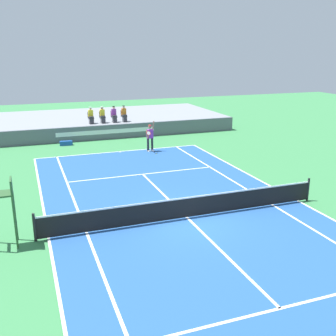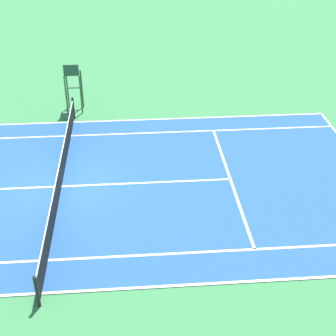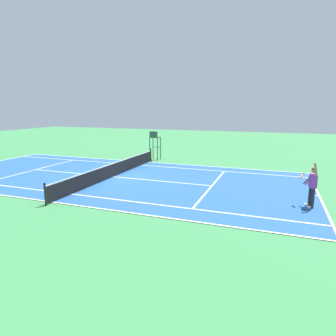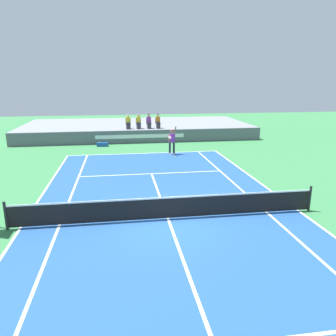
{
  "view_description": "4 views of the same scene",
  "coord_description": "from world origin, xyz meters",
  "px_view_note": "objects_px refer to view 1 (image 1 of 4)",
  "views": [
    {
      "loc": [
        -5.97,
        -14.04,
        6.66
      ],
      "look_at": [
        0.6,
        3.95,
        1.0
      ],
      "focal_mm": 43.05,
      "sensor_mm": 36.0,
      "label": 1
    },
    {
      "loc": [
        15.95,
        2.74,
        10.34
      ],
      "look_at": [
        0.6,
        3.95,
        1.0
      ],
      "focal_mm": 53.57,
      "sensor_mm": 36.0,
      "label": 2
    },
    {
      "loc": [
        15.89,
        9.64,
        4.38
      ],
      "look_at": [
        0.6,
        3.95,
        1.0
      ],
      "focal_mm": 31.18,
      "sensor_mm": 36.0,
      "label": 3
    },
    {
      "loc": [
        -1.76,
        -11.63,
        5.28
      ],
      "look_at": [
        0.6,
        3.95,
        1.0
      ],
      "focal_mm": 34.77,
      "sensor_mm": 36.0,
      "label": 4
    }
  ],
  "objects_px": {
    "spectator_seated_1": "(103,115)",
    "umpire_chair": "(4,204)",
    "spectator_seated_3": "(124,114)",
    "tennis_player": "(150,137)",
    "spectator_seated_2": "(114,114)",
    "equipment_bag": "(66,143)",
    "spectator_seated_0": "(91,116)",
    "tennis_ball": "(156,154)"
  },
  "relations": [
    {
      "from": "spectator_seated_1",
      "to": "umpire_chair",
      "type": "height_order",
      "value": "umpire_chair"
    },
    {
      "from": "spectator_seated_3",
      "to": "tennis_player",
      "type": "xyz_separation_m",
      "value": [
        0.3,
        -5.85,
        -0.73
      ]
    },
    {
      "from": "spectator_seated_2",
      "to": "equipment_bag",
      "type": "xyz_separation_m",
      "value": [
        -4.04,
        -2.03,
        -1.56
      ]
    },
    {
      "from": "tennis_player",
      "to": "umpire_chair",
      "type": "bearing_deg",
      "value": -128.0
    },
    {
      "from": "spectator_seated_3",
      "to": "spectator_seated_0",
      "type": "bearing_deg",
      "value": 180.0
    },
    {
      "from": "spectator_seated_0",
      "to": "spectator_seated_3",
      "type": "xyz_separation_m",
      "value": [
        2.64,
        0.0,
        0.0
      ]
    },
    {
      "from": "tennis_player",
      "to": "tennis_ball",
      "type": "distance_m",
      "value": 1.35
    },
    {
      "from": "tennis_player",
      "to": "equipment_bag",
      "type": "distance_m",
      "value": 6.46
    },
    {
      "from": "tennis_player",
      "to": "spectator_seated_2",
      "type": "bearing_deg",
      "value": 100.76
    },
    {
      "from": "equipment_bag",
      "to": "spectator_seated_2",
      "type": "bearing_deg",
      "value": 26.72
    },
    {
      "from": "umpire_chair",
      "to": "equipment_bag",
      "type": "bearing_deg",
      "value": 76.36
    },
    {
      "from": "spectator_seated_0",
      "to": "spectator_seated_2",
      "type": "distance_m",
      "value": 1.82
    },
    {
      "from": "spectator_seated_2",
      "to": "spectator_seated_3",
      "type": "distance_m",
      "value": 0.81
    },
    {
      "from": "spectator_seated_1",
      "to": "umpire_chair",
      "type": "relative_size",
      "value": 0.52
    },
    {
      "from": "spectator_seated_0",
      "to": "spectator_seated_1",
      "type": "bearing_deg",
      "value": 0.0
    },
    {
      "from": "umpire_chair",
      "to": "spectator_seated_2",
      "type": "bearing_deg",
      "value": 65.79
    },
    {
      "from": "spectator_seated_3",
      "to": "tennis_ball",
      "type": "distance_m",
      "value": 7.01
    },
    {
      "from": "spectator_seated_0",
      "to": "spectator_seated_3",
      "type": "bearing_deg",
      "value": 0.0
    },
    {
      "from": "spectator_seated_0",
      "to": "spectator_seated_2",
      "type": "height_order",
      "value": "same"
    },
    {
      "from": "spectator_seated_1",
      "to": "umpire_chair",
      "type": "xyz_separation_m",
      "value": [
        -6.78,
        -17.13,
        -0.17
      ]
    },
    {
      "from": "spectator_seated_1",
      "to": "tennis_ball",
      "type": "height_order",
      "value": "spectator_seated_1"
    },
    {
      "from": "spectator_seated_0",
      "to": "spectator_seated_1",
      "type": "distance_m",
      "value": 0.9
    },
    {
      "from": "spectator_seated_1",
      "to": "spectator_seated_3",
      "type": "distance_m",
      "value": 1.73
    },
    {
      "from": "umpire_chair",
      "to": "tennis_player",
      "type": "bearing_deg",
      "value": 52.0
    },
    {
      "from": "spectator_seated_0",
      "to": "tennis_ball",
      "type": "xyz_separation_m",
      "value": [
        3.04,
        -6.79,
        -1.69
      ]
    },
    {
      "from": "spectator_seated_1",
      "to": "tennis_player",
      "type": "distance_m",
      "value": 6.24
    },
    {
      "from": "umpire_chair",
      "to": "spectator_seated_1",
      "type": "bearing_deg",
      "value": 68.4
    },
    {
      "from": "tennis_player",
      "to": "tennis_ball",
      "type": "height_order",
      "value": "tennis_player"
    },
    {
      "from": "umpire_chair",
      "to": "spectator_seated_0",
      "type": "bearing_deg",
      "value": 71.06
    },
    {
      "from": "equipment_bag",
      "to": "spectator_seated_1",
      "type": "bearing_deg",
      "value": 33.1
    },
    {
      "from": "equipment_bag",
      "to": "tennis_player",
      "type": "bearing_deg",
      "value": -36.55
    },
    {
      "from": "spectator_seated_2",
      "to": "spectator_seated_0",
      "type": "bearing_deg",
      "value": 180.0
    },
    {
      "from": "spectator_seated_0",
      "to": "tennis_player",
      "type": "distance_m",
      "value": 6.59
    },
    {
      "from": "spectator_seated_0",
      "to": "spectator_seated_1",
      "type": "xyz_separation_m",
      "value": [
        0.9,
        0.0,
        0.0
      ]
    },
    {
      "from": "umpire_chair",
      "to": "equipment_bag",
      "type": "distance_m",
      "value": 15.6
    },
    {
      "from": "tennis_ball",
      "to": "umpire_chair",
      "type": "bearing_deg",
      "value": -130.79
    },
    {
      "from": "spectator_seated_0",
      "to": "spectator_seated_3",
      "type": "height_order",
      "value": "same"
    },
    {
      "from": "spectator_seated_3",
      "to": "spectator_seated_1",
      "type": "bearing_deg",
      "value": 180.0
    },
    {
      "from": "tennis_ball",
      "to": "equipment_bag",
      "type": "bearing_deg",
      "value": 137.87
    },
    {
      "from": "spectator_seated_3",
      "to": "tennis_player",
      "type": "relative_size",
      "value": 0.61
    },
    {
      "from": "spectator_seated_0",
      "to": "umpire_chair",
      "type": "distance_m",
      "value": 18.11
    },
    {
      "from": "spectator_seated_0",
      "to": "spectator_seated_2",
      "type": "bearing_deg",
      "value": 0.0
    }
  ]
}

